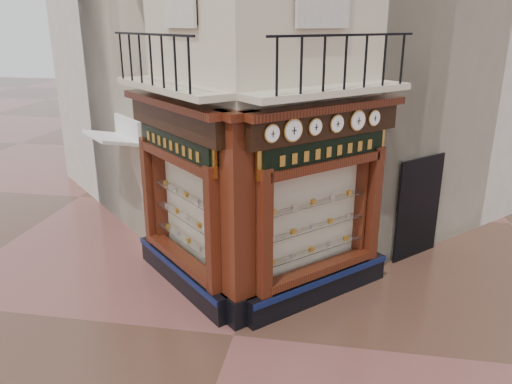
% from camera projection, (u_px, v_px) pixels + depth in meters
% --- Properties ---
extents(ground, '(80.00, 80.00, 0.00)m').
position_uv_depth(ground, '(234.00, 335.00, 8.98)').
color(ground, '#492E22').
rests_on(ground, ground).
extents(neighbour_left, '(11.31, 11.31, 11.00)m').
position_uv_depth(neighbour_left, '(213.00, 17.00, 15.67)').
color(neighbour_left, beige).
rests_on(neighbour_left, ground).
extents(neighbour_right, '(11.31, 11.31, 11.00)m').
position_uv_depth(neighbour_right, '(374.00, 17.00, 14.86)').
color(neighbour_right, beige).
rests_on(neighbour_right, ground).
extents(shopfront_left, '(2.86, 2.86, 3.98)m').
position_uv_depth(shopfront_left, '(181.00, 199.00, 10.04)').
color(shopfront_left, black).
rests_on(shopfront_left, ground).
extents(shopfront_right, '(2.86, 2.86, 3.98)m').
position_uv_depth(shopfront_right, '(321.00, 207.00, 9.58)').
color(shopfront_right, black).
rests_on(shopfront_right, ground).
extents(corner_pilaster, '(0.85, 0.85, 3.98)m').
position_uv_depth(corner_pilaster, '(238.00, 225.00, 8.82)').
color(corner_pilaster, black).
rests_on(corner_pilaster, ground).
extents(balcony, '(5.94, 2.97, 1.03)m').
position_uv_depth(balcony, '(248.00, 88.00, 9.01)').
color(balcony, '#C4B799').
rests_on(balcony, ground).
extents(clock_a, '(0.26, 0.26, 0.32)m').
position_uv_depth(clock_a, '(272.00, 133.00, 8.18)').
color(clock_a, '#B1873B').
rests_on(clock_a, ground).
extents(clock_b, '(0.32, 0.32, 0.41)m').
position_uv_depth(clock_b, '(293.00, 130.00, 8.42)').
color(clock_b, '#B1873B').
rests_on(clock_b, ground).
extents(clock_c, '(0.25, 0.25, 0.31)m').
position_uv_depth(clock_c, '(315.00, 127.00, 8.69)').
color(clock_c, '#B1873B').
rests_on(clock_c, ground).
extents(clock_d, '(0.27, 0.27, 0.34)m').
position_uv_depth(clock_d, '(337.00, 124.00, 8.97)').
color(clock_d, '#B1873B').
rests_on(clock_d, ground).
extents(clock_e, '(0.31, 0.31, 0.39)m').
position_uv_depth(clock_e, '(357.00, 120.00, 9.26)').
color(clock_e, '#B1873B').
rests_on(clock_e, ground).
extents(clock_f, '(0.26, 0.26, 0.31)m').
position_uv_depth(clock_f, '(374.00, 118.00, 9.50)').
color(clock_f, '#B1873B').
rests_on(clock_f, ground).
extents(awning, '(1.74, 1.74, 0.27)m').
position_uv_depth(awning, '(120.00, 239.00, 12.96)').
color(awning, silver).
rests_on(awning, ground).
extents(signboard_left, '(2.22, 2.22, 0.60)m').
position_uv_depth(signboard_left, '(174.00, 145.00, 9.63)').
color(signboard_left, gold).
rests_on(signboard_left, ground).
extents(signboard_right, '(2.25, 2.25, 0.60)m').
position_uv_depth(signboard_right, '(326.00, 151.00, 9.16)').
color(signboard_right, gold).
rests_on(signboard_right, ground).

